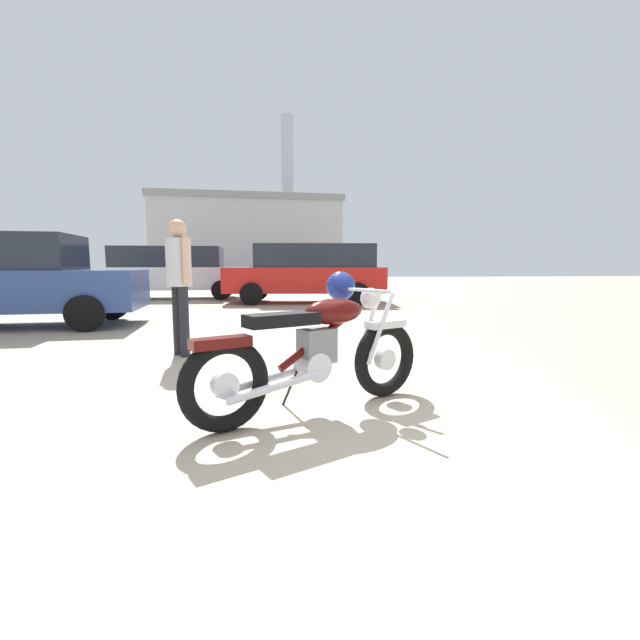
# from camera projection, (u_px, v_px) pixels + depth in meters

# --- Properties ---
(ground_plane) EXTENTS (80.00, 80.00, 0.00)m
(ground_plane) POSITION_uv_depth(u_px,v_px,m) (347.00, 406.00, 3.49)
(ground_plane) COLOR tan
(vintage_motorcycle) EXTENTS (1.88, 1.16, 1.07)m
(vintage_motorcycle) POSITION_uv_depth(u_px,v_px,m) (319.00, 347.00, 3.35)
(vintage_motorcycle) COLOR black
(vintage_motorcycle) RESTS_ON ground_plane
(bystander) EXTENTS (0.31, 0.38, 1.66)m
(bystander) POSITION_uv_depth(u_px,v_px,m) (179.00, 273.00, 5.33)
(bystander) COLOR black
(bystander) RESTS_ON ground_plane
(red_hatchback_near) EXTENTS (4.80, 2.20, 1.74)m
(red_hatchback_near) POSITION_uv_depth(u_px,v_px,m) (308.00, 271.00, 13.19)
(red_hatchback_near) COLOR black
(red_hatchback_near) RESTS_ON ground_plane
(silver_sedan_mid) EXTENTS (4.74, 2.05, 1.74)m
(silver_sedan_mid) POSITION_uv_depth(u_px,v_px,m) (175.00, 271.00, 14.83)
(silver_sedan_mid) COLOR black
(silver_sedan_mid) RESTS_ON ground_plane
(blue_hatchback_right) EXTENTS (4.34, 2.22, 1.67)m
(blue_hatchback_right) POSITION_uv_depth(u_px,v_px,m) (18.00, 281.00, 7.92)
(blue_hatchback_right) COLOR black
(blue_hatchback_right) RESTS_ON ground_plane
(industrial_building) EXTENTS (16.00, 13.42, 14.24)m
(industrial_building) POSITION_uv_depth(u_px,v_px,m) (247.00, 240.00, 39.14)
(industrial_building) COLOR #B2B2B7
(industrial_building) RESTS_ON ground_plane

